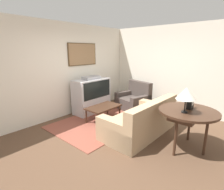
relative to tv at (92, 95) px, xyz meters
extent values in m
plane|color=brown|center=(-0.73, -1.71, -0.55)|extent=(12.00, 12.00, 0.00)
cube|color=silver|center=(-0.73, 0.42, 0.80)|extent=(12.00, 0.06, 2.70)
cube|color=#4C381E|center=(0.00, 0.37, 1.26)|extent=(1.08, 0.03, 0.68)
cube|color=#93704C|center=(0.00, 0.35, 1.26)|extent=(1.03, 0.01, 0.63)
cube|color=silver|center=(1.90, -1.71, 0.80)|extent=(0.06, 12.00, 2.70)
cube|color=brown|center=(-0.40, -0.78, -0.54)|extent=(2.57, 1.83, 0.01)
cube|color=silver|center=(0.00, 0.00, -0.31)|extent=(1.20, 0.53, 0.48)
cube|color=silver|center=(0.00, 0.00, 0.23)|extent=(1.20, 0.53, 0.59)
cube|color=black|center=(0.00, -0.27, 0.23)|extent=(1.08, 0.01, 0.52)
cube|color=#9E9EA3|center=(0.00, 0.00, 0.56)|extent=(0.54, 0.29, 0.09)
cube|color=tan|center=(-0.26, -1.92, -0.34)|extent=(1.92, 1.00, 0.41)
cube|color=tan|center=(-0.27, -2.30, 0.08)|extent=(1.91, 0.26, 0.45)
cube|color=tan|center=(0.57, -1.94, -0.26)|extent=(0.26, 0.97, 0.57)
cube|color=tan|center=(-1.10, -1.91, -0.26)|extent=(0.26, 0.97, 0.57)
cube|color=#7C664D|center=(0.16, -2.17, 0.03)|extent=(0.36, 0.13, 0.34)
cube|color=#7C664D|center=(-0.70, -2.16, 0.03)|extent=(0.36, 0.13, 0.34)
cube|color=#473D38|center=(1.08, -0.82, -0.35)|extent=(1.02, 1.14, 0.39)
cube|color=#473D38|center=(1.38, -0.90, 0.11)|extent=(0.41, 0.99, 0.52)
cube|color=#473D38|center=(1.17, -0.43, -0.28)|extent=(0.82, 0.35, 0.53)
cube|color=#473D38|center=(0.98, -1.21, -0.28)|extent=(0.82, 0.35, 0.53)
cube|color=#3D2619|center=(-0.29, -0.79, -0.14)|extent=(0.96, 0.56, 0.04)
cylinder|color=#3D2619|center=(-0.72, -1.02, -0.35)|extent=(0.04, 0.04, 0.39)
cylinder|color=#3D2619|center=(0.14, -1.02, -0.35)|extent=(0.04, 0.04, 0.39)
cylinder|color=#3D2619|center=(-0.72, -0.55, -0.35)|extent=(0.04, 0.04, 0.39)
cylinder|color=#3D2619|center=(0.14, -0.55, -0.35)|extent=(0.04, 0.04, 0.39)
cylinder|color=#3D2619|center=(-0.23, -3.00, 0.24)|extent=(1.12, 1.12, 0.04)
cube|color=#3D2619|center=(-0.23, -3.00, 0.18)|extent=(0.95, 0.45, 0.08)
cylinder|color=#3D2619|center=(-0.62, -2.94, -0.16)|extent=(0.05, 0.05, 0.77)
cylinder|color=#3D2619|center=(0.16, -2.94, -0.16)|extent=(0.05, 0.05, 0.77)
cylinder|color=#3D2619|center=(-0.23, -3.36, -0.16)|extent=(0.05, 0.05, 0.77)
cylinder|color=black|center=(-0.41, -2.99, 0.28)|extent=(0.11, 0.11, 0.02)
cylinder|color=black|center=(-0.41, -2.99, 0.49)|extent=(0.02, 0.02, 0.41)
cone|color=silver|center=(-0.41, -2.99, 0.63)|extent=(0.36, 0.36, 0.22)
cube|color=black|center=(-0.11, -2.99, 0.35)|extent=(0.18, 0.09, 0.17)
cylinder|color=white|center=(-0.11, -3.03, 0.38)|extent=(0.09, 0.01, 0.09)
camera|label=1|loc=(-3.60, -3.98, 1.40)|focal=28.00mm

